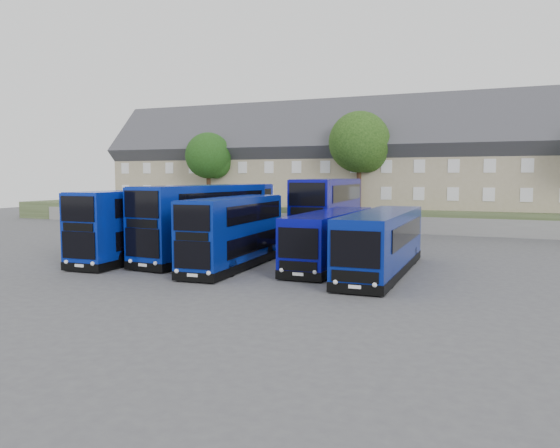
{
  "coord_description": "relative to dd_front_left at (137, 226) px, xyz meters",
  "views": [
    {
      "loc": [
        15.02,
        -25.01,
        5.08
      ],
      "look_at": [
        2.35,
        5.32,
        2.2
      ],
      "focal_mm": 35.0,
      "sensor_mm": 36.0,
      "label": 1
    }
  ],
  "objects": [
    {
      "name": "ground",
      "position": [
        5.92,
        -2.32,
        -2.06
      ],
      "size": [
        120.0,
        120.0,
        0.0
      ],
      "primitive_type": "plane",
      "color": "#49494E",
      "rests_on": "ground"
    },
    {
      "name": "retaining_wall",
      "position": [
        5.92,
        21.68,
        -1.31
      ],
      "size": [
        70.0,
        0.4,
        1.5
      ],
      "primitive_type": "cube",
      "color": "slate",
      "rests_on": "ground"
    },
    {
      "name": "earth_bank",
      "position": [
        5.92,
        31.68,
        -1.06
      ],
      "size": [
        80.0,
        20.0,
        2.0
      ],
      "primitive_type": "cube",
      "color": "#3C4929",
      "rests_on": "ground"
    },
    {
      "name": "terrace_row",
      "position": [
        8.92,
        27.68,
        4.53
      ],
      "size": [
        60.0,
        10.4,
        11.2
      ],
      "color": "tan",
      "rests_on": "earth_bank"
    },
    {
      "name": "dd_front_left",
      "position": [
        0.0,
        0.0,
        0.0
      ],
      "size": [
        2.95,
        10.68,
        4.2
      ],
      "rotation": [
        0.0,
        0.0,
        0.05
      ],
      "color": "#082099",
      "rests_on": "ground"
    },
    {
      "name": "dd_front_mid",
      "position": [
        3.63,
        1.8,
        0.15
      ],
      "size": [
        3.39,
        11.45,
        4.49
      ],
      "rotation": [
        0.0,
        0.0,
        -0.07
      ],
      "color": "#071F90",
      "rests_on": "ground"
    },
    {
      "name": "dd_front_right",
      "position": [
        6.95,
        -0.52,
        -0.16
      ],
      "size": [
        2.84,
        9.89,
        3.88
      ],
      "rotation": [
        0.0,
        0.0,
        0.06
      ],
      "color": "navy",
      "rests_on": "ground"
    },
    {
      "name": "dd_rear_left",
      "position": [
        0.41,
        11.62,
        0.08
      ],
      "size": [
        2.63,
        11.03,
        4.37
      ],
      "rotation": [
        0.0,
        0.0,
        -0.01
      ],
      "color": "#081BA2",
      "rests_on": "ground"
    },
    {
      "name": "dd_rear_right",
      "position": [
        8.32,
        12.47,
        0.32
      ],
      "size": [
        3.66,
        12.33,
        4.84
      ],
      "rotation": [
        0.0,
        0.0,
        0.07
      ],
      "color": "#070783",
      "rests_on": "ground"
    },
    {
      "name": "coach_east_a",
      "position": [
        11.65,
        2.38,
        -0.57
      ],
      "size": [
        2.6,
        11.22,
        3.05
      ],
      "rotation": [
        0.0,
        0.0,
        0.02
      ],
      "color": "#07098D",
      "rests_on": "ground"
    },
    {
      "name": "coach_east_b",
      "position": [
        14.97,
        0.82,
        -0.48
      ],
      "size": [
        2.71,
        11.88,
        3.24
      ],
      "rotation": [
        0.0,
        0.0,
        0.02
      ],
      "color": "navy",
      "rests_on": "ground"
    },
    {
      "name": "tree_west",
      "position": [
        -7.93,
        22.78,
        4.99
      ],
      "size": [
        4.8,
        4.8,
        7.65
      ],
      "color": "#382314",
      "rests_on": "earth_bank"
    },
    {
      "name": "tree_mid",
      "position": [
        8.07,
        23.28,
        6.01
      ],
      "size": [
        5.76,
        5.76,
        9.18
      ],
      "color": "#382314",
      "rests_on": "earth_bank"
    }
  ]
}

